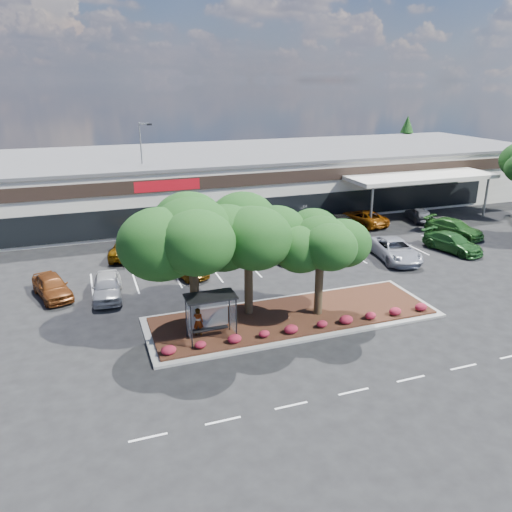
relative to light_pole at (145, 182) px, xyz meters
name	(u,v)px	position (x,y,z in m)	size (l,w,h in m)	color
ground	(355,343)	(7.53, -28.01, -4.50)	(160.00, 160.00, 0.00)	black
retail_store	(206,180)	(7.59, 5.90, -1.35)	(80.40, 25.20, 6.25)	silver
landscape_island	(293,317)	(5.53, -24.01, -4.38)	(18.00, 6.00, 0.26)	gray
lane_markings	(282,278)	(7.39, -17.58, -4.50)	(33.12, 20.06, 0.01)	silver
shrub_row	(308,326)	(5.53, -26.11, -3.99)	(17.00, 0.80, 0.50)	maroon
bus_shelter	(210,304)	(0.03, -25.06, -2.20)	(2.75, 1.55, 2.59)	black
island_tree_west	(193,263)	(-0.47, -23.51, -0.30)	(7.20, 7.20, 7.89)	#10330E
island_tree_mid	(248,257)	(3.03, -22.81, -0.58)	(6.60, 6.60, 7.32)	#10330E
island_tree_east	(320,264)	(7.03, -24.31, -0.99)	(5.80, 5.80, 6.50)	#10330E
conifer_north_east	(405,145)	(41.53, 15.99, 0.00)	(3.96, 3.96, 9.00)	#10330E
person_waiting	(198,322)	(-0.59, -24.60, -3.41)	(0.61, 0.40, 1.67)	#594C47
light_pole	(145,182)	(0.00, 0.00, 0.00)	(1.43, 0.50, 10.14)	gray
car_0	(52,286)	(-8.52, -15.57, -3.72)	(1.85, 4.59, 1.56)	brown
car_1	(107,286)	(-5.02, -16.88, -3.70)	(1.89, 4.69, 1.60)	#B4B4B4
car_2	(185,265)	(0.74, -14.61, -3.73)	(1.83, 4.55, 1.55)	#663E09
car_3	(281,251)	(8.87, -13.81, -3.76)	(1.57, 4.49, 1.48)	#ABB1B6
car_4	(284,248)	(9.33, -13.38, -3.70)	(1.89, 4.70, 1.60)	navy
car_5	(304,248)	(10.89, -13.89, -3.68)	(2.72, 5.91, 1.64)	maroon
car_6	(395,250)	(17.65, -16.90, -3.67)	(2.77, 6.01, 1.67)	#A0A2AB
car_7	(453,243)	(23.51, -16.76, -3.73)	(2.16, 5.32, 1.54)	#225620
car_8	(454,228)	(26.65, -13.24, -3.71)	(2.22, 5.46, 1.58)	#23541D
car_9	(129,247)	(-2.76, -8.81, -3.73)	(2.56, 5.56, 1.54)	#653D05
car_10	(172,233)	(1.37, -6.11, -3.69)	(2.27, 5.59, 1.62)	#1D4A27
car_11	(224,242)	(5.08, -10.14, -3.66)	(2.80, 6.07, 1.69)	navy
car_12	(253,230)	(8.64, -7.47, -3.76)	(1.58, 4.52, 1.49)	#1D4816
car_13	(258,238)	(8.24, -10.10, -3.67)	(2.77, 6.00, 1.67)	#4C4C52
car_14	(319,221)	(15.95, -6.51, -3.78)	(1.72, 4.27, 1.46)	#A5A8B1
car_15	(337,222)	(17.32, -7.70, -3.71)	(2.64, 5.72, 1.59)	black
car_16	(364,217)	(20.69, -6.98, -3.73)	(2.57, 5.57, 1.55)	#7B3A06
car_17	(419,214)	(26.86, -7.66, -3.78)	(1.71, 4.25, 1.45)	slate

